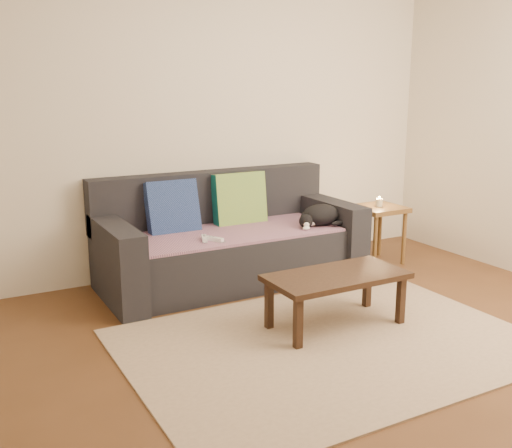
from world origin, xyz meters
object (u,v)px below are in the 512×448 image
Objects in this scene: wii_remote_a at (215,239)px; side_table at (378,216)px; wii_remote_b at (204,238)px; sofa at (229,244)px; coffee_table at (336,281)px; cat at (320,215)px.

wii_remote_a is 0.29× the size of side_table.
wii_remote_a is at bearing -112.69° from wii_remote_b.
wii_remote_b is 1.74m from side_table.
coffee_table is (0.19, -1.21, 0.02)m from sofa.
side_table is (0.70, 0.08, -0.10)m from cat.
wii_remote_b is (-1.04, 0.01, -0.07)m from cat.
sofa reaches higher than side_table.
cat reaches higher than side_table.
cat is 0.86× the size of side_table.
side_table reaches higher than wii_remote_b.
cat is 2.96× the size of wii_remote_b.
sofa is 14.00× the size of wii_remote_a.
cat is (0.71, -0.26, 0.21)m from sofa.
cat is 0.98m from wii_remote_a.
cat is at bearing -70.47° from wii_remote_b.
coffee_table is at bearing -80.95° from sofa.
sofa is at bearing 172.75° from side_table.
cat is 2.96× the size of wii_remote_a.
sofa is at bearing -68.58° from wii_remote_a.
coffee_table is (0.46, -0.91, -0.13)m from wii_remote_a.
wii_remote_a is (-0.27, -0.30, 0.15)m from sofa.
side_table is (1.68, 0.12, -0.03)m from wii_remote_a.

